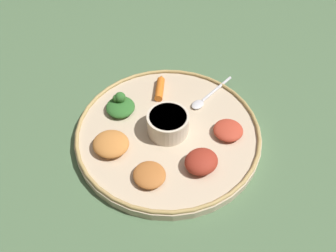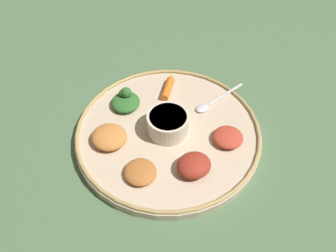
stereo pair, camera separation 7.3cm
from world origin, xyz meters
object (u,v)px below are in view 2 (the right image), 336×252
at_px(center_bowl, 168,123).
at_px(spoon, 212,102).
at_px(carrot_near_spoon, 168,87).
at_px(greens_pile, 126,100).

relative_size(center_bowl, spoon, 0.64).
xyz_separation_m(center_bowl, carrot_near_spoon, (-0.12, 0.04, -0.02)).
bearing_deg(center_bowl, spoon, 112.63).
xyz_separation_m(spoon, carrot_near_spoon, (-0.07, -0.08, 0.01)).
distance_m(spoon, greens_pile, 0.20).
bearing_deg(center_bowl, carrot_near_spoon, 163.40).
distance_m(center_bowl, spoon, 0.13).
relative_size(spoon, carrot_near_spoon, 1.74).
xyz_separation_m(spoon, greens_pile, (-0.05, -0.19, 0.01)).
xyz_separation_m(greens_pile, carrot_near_spoon, (-0.02, 0.11, -0.00)).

